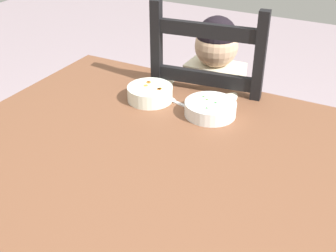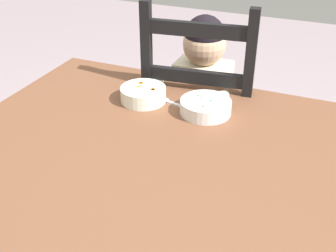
{
  "view_description": "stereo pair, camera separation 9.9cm",
  "coord_description": "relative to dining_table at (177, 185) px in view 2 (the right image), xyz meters",
  "views": [
    {
      "loc": [
        0.45,
        -0.88,
        1.44
      ],
      "look_at": [
        -0.07,
        0.09,
        0.78
      ],
      "focal_mm": 46.02,
      "sensor_mm": 36.0,
      "label": 1
    },
    {
      "loc": [
        0.36,
        -0.93,
        1.44
      ],
      "look_at": [
        -0.07,
        0.09,
        0.78
      ],
      "focal_mm": 46.02,
      "sensor_mm": 36.0,
      "label": 2
    }
  ],
  "objects": [
    {
      "name": "dining_table",
      "position": [
        0.0,
        0.0,
        0.0
      ],
      "size": [
        1.42,
        1.09,
        0.73
      ],
      "color": "brown",
      "rests_on": "ground"
    },
    {
      "name": "dining_chair",
      "position": [
        -0.12,
        0.59,
        -0.16
      ],
      "size": [
        0.47,
        0.47,
        1.05
      ],
      "color": "black",
      "rests_on": "ground"
    },
    {
      "name": "child_figure",
      "position": [
        -0.13,
        0.59,
        -0.01
      ],
      "size": [
        0.32,
        0.31,
        0.97
      ],
      "color": "beige",
      "rests_on": "ground"
    },
    {
      "name": "bowl_of_peas",
      "position": [
        -0.02,
        0.3,
        0.11
      ],
      "size": [
        0.17,
        0.17,
        0.05
      ],
      "color": "white",
      "rests_on": "dining_table"
    },
    {
      "name": "bowl_of_carrots",
      "position": [
        -0.25,
        0.3,
        0.11
      ],
      "size": [
        0.16,
        0.16,
        0.05
      ],
      "color": "white",
      "rests_on": "dining_table"
    },
    {
      "name": "spoon",
      "position": [
        -0.16,
        0.32,
        0.09
      ],
      "size": [
        0.14,
        0.05,
        0.01
      ],
      "color": "silver",
      "rests_on": "dining_table"
    }
  ]
}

